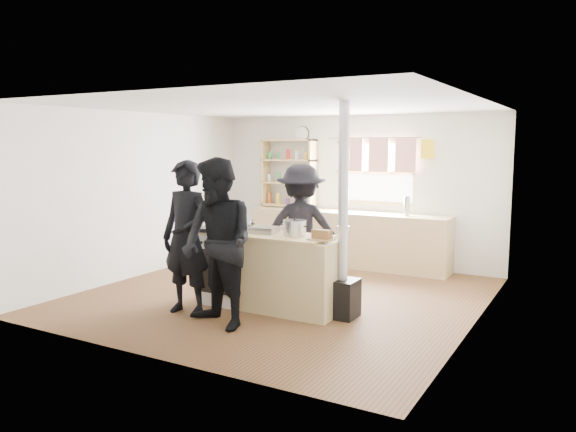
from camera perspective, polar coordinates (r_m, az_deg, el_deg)
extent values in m
cube|color=brown|center=(7.59, -0.72, -8.14)|extent=(5.00, 5.00, 0.01)
cube|color=tan|center=(9.43, 6.07, -2.29)|extent=(3.40, 0.55, 0.90)
cube|color=tan|center=(10.00, 0.06, 1.10)|extent=(1.00, 0.28, 0.03)
cube|color=tan|center=(9.96, 0.06, 3.39)|extent=(1.00, 0.28, 0.03)
cube|color=tan|center=(9.94, 0.06, 5.69)|extent=(1.00, 0.28, 0.03)
cube|color=tan|center=(9.94, 0.06, 7.71)|extent=(1.00, 0.28, 0.03)
cube|color=tan|center=(10.20, -2.30, 4.41)|extent=(0.04, 0.28, 1.20)
cube|color=tan|center=(9.73, 2.53, 4.26)|extent=(0.04, 0.28, 1.20)
cylinder|color=silver|center=(9.00, 11.97, 0.96)|extent=(0.10, 0.10, 0.29)
cube|color=silver|center=(7.26, -6.00, -5.18)|extent=(0.60, 0.60, 0.90)
cube|color=tan|center=(6.79, 0.23, -6.02)|extent=(1.20, 0.60, 0.90)
cube|color=tan|center=(6.93, -3.02, -1.85)|extent=(1.84, 0.64, 0.03)
cylinder|color=black|center=(7.13, -8.08, -1.32)|extent=(0.42, 0.42, 0.05)
cylinder|color=#355A1F|center=(7.13, -8.08, -1.20)|extent=(0.28, 0.28, 0.02)
cube|color=silver|center=(6.91, -2.44, -1.42)|extent=(0.35, 0.31, 0.08)
cube|color=brown|center=(6.91, -2.44, -1.23)|extent=(0.30, 0.26, 0.02)
cylinder|color=silver|center=(7.14, -4.33, -0.92)|extent=(0.19, 0.19, 0.13)
cylinder|color=silver|center=(7.13, -4.33, -0.35)|extent=(0.20, 0.20, 0.01)
sphere|color=black|center=(7.13, -4.33, -0.24)|extent=(0.03, 0.03, 0.03)
cylinder|color=silver|center=(6.69, 0.68, -1.27)|extent=(0.28, 0.28, 0.18)
cylinder|color=silver|center=(6.68, 0.69, -0.47)|extent=(0.28, 0.28, 0.01)
sphere|color=black|center=(6.67, 0.69, -0.35)|extent=(0.03, 0.03, 0.03)
cube|color=tan|center=(6.40, 3.47, -2.38)|extent=(0.30, 0.22, 0.02)
cube|color=olive|center=(6.40, 3.47, -1.85)|extent=(0.23, 0.13, 0.10)
cube|color=black|center=(6.67, 5.51, -8.31)|extent=(0.35, 0.35, 0.45)
cylinder|color=#ADADB2|center=(6.44, 5.64, 2.46)|extent=(0.12, 0.12, 2.05)
imported|color=black|center=(6.75, -10.26, -2.18)|extent=(0.67, 0.44, 1.83)
imported|color=black|center=(6.17, -7.14, -2.80)|extent=(1.09, 0.96, 1.88)
imported|color=black|center=(7.63, 1.33, -1.30)|extent=(1.30, 1.05, 1.75)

